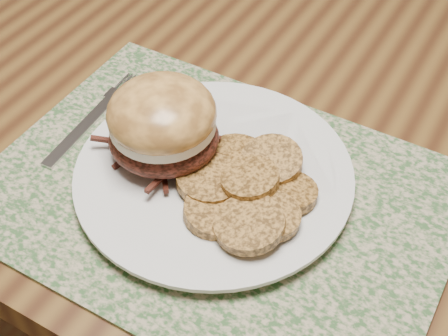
# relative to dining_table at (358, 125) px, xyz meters

# --- Properties ---
(dining_table) EXTENTS (1.50, 0.90, 0.75)m
(dining_table) POSITION_rel_dining_table_xyz_m (0.00, 0.00, 0.00)
(dining_table) COLOR brown
(dining_table) RESTS_ON ground
(placemat) EXTENTS (0.45, 0.33, 0.00)m
(placemat) POSITION_rel_dining_table_xyz_m (-0.06, -0.26, 0.08)
(placemat) COLOR #32572C
(placemat) RESTS_ON dining_table
(dinner_plate) EXTENTS (0.26, 0.26, 0.02)m
(dinner_plate) POSITION_rel_dining_table_xyz_m (-0.07, -0.24, 0.09)
(dinner_plate) COLOR silver
(dinner_plate) RESTS_ON placemat
(pork_sandwich) EXTENTS (0.14, 0.14, 0.08)m
(pork_sandwich) POSITION_rel_dining_table_xyz_m (-0.13, -0.25, 0.14)
(pork_sandwich) COLOR black
(pork_sandwich) RESTS_ON dinner_plate
(roasted_potatoes) EXTENTS (0.15, 0.16, 0.03)m
(roasted_potatoes) POSITION_rel_dining_table_xyz_m (-0.03, -0.26, 0.11)
(roasted_potatoes) COLOR #A36F30
(roasted_potatoes) RESTS_ON dinner_plate
(fork) EXTENTS (0.02, 0.17, 0.00)m
(fork) POSITION_rel_dining_table_xyz_m (-0.24, -0.23, 0.09)
(fork) COLOR #B5B4BC
(fork) RESTS_ON placemat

